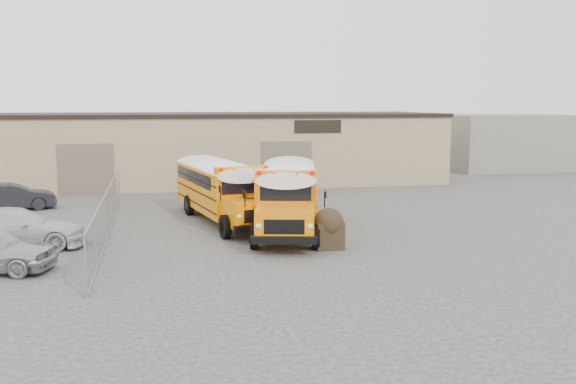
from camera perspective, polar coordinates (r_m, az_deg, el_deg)
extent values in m
plane|color=#383533|center=(24.92, -2.16, -4.54)|extent=(120.00, 120.00, 0.00)
cube|color=#99815E|center=(44.28, -6.54, 3.85)|extent=(30.00, 10.00, 4.50)
cube|color=black|center=(44.18, -6.59, 6.82)|extent=(30.20, 10.20, 0.25)
cube|color=black|center=(40.27, 2.67, 5.84)|extent=(3.00, 0.08, 0.80)
cube|color=brown|center=(39.36, -17.51, 1.92)|extent=(3.20, 0.08, 3.00)
cube|color=brown|center=(39.98, -0.13, 2.38)|extent=(3.20, 0.08, 3.00)
cylinder|color=gray|center=(18.64, -17.54, -6.36)|extent=(0.07, 0.07, 1.80)
cylinder|color=gray|center=(21.55, -16.76, -4.41)|extent=(0.07, 0.07, 1.80)
cylinder|color=gray|center=(24.48, -16.18, -2.93)|extent=(0.07, 0.07, 1.80)
cylinder|color=gray|center=(27.42, -15.72, -1.76)|extent=(0.07, 0.07, 1.80)
cylinder|color=gray|center=(30.38, -15.35, -0.82)|extent=(0.07, 0.07, 1.80)
cylinder|color=gray|center=(33.35, -15.04, -0.05)|extent=(0.07, 0.07, 1.80)
cylinder|color=gray|center=(36.32, -14.79, 0.60)|extent=(0.07, 0.07, 1.80)
cylinder|color=gray|center=(27.29, -15.79, 0.06)|extent=(0.05, 18.00, 0.05)
cylinder|color=gray|center=(27.58, -15.65, -3.50)|extent=(0.05, 18.00, 0.05)
cube|color=gray|center=(27.42, -15.72, -1.76)|extent=(0.02, 18.00, 1.70)
cube|color=gray|center=(55.68, 18.52, 4.27)|extent=(10.00, 8.00, 4.40)
cube|color=#FF8500|center=(35.43, -8.72, 1.48)|extent=(3.64, 7.42, 1.92)
cube|color=#FF8500|center=(31.09, -6.65, -0.16)|extent=(2.41, 2.41, 1.08)
cube|color=black|center=(31.97, -7.20, 1.78)|extent=(1.89, 0.42, 0.70)
cube|color=white|center=(35.33, -8.76, 3.25)|extent=(3.65, 7.50, 0.37)
cube|color=#FF8500|center=(32.12, -7.32, 2.87)|extent=(2.34, 0.89, 0.34)
sphere|color=#E50705|center=(31.66, -8.94, 2.96)|extent=(0.19, 0.19, 0.19)
sphere|color=#E50705|center=(32.18, -5.54, 3.10)|extent=(0.19, 0.19, 0.19)
sphere|color=orange|center=(31.79, -7.99, 3.00)|extent=(0.19, 0.19, 0.19)
sphere|color=orange|center=(32.03, -6.46, 3.07)|extent=(0.19, 0.19, 0.19)
cube|color=black|center=(30.11, -6.06, -1.24)|extent=(2.29, 0.63, 0.26)
cube|color=black|center=(39.02, -9.98, 0.79)|extent=(2.29, 0.62, 0.26)
cube|color=black|center=(35.44, -8.72, 1.37)|extent=(3.65, 7.29, 0.06)
cube|color=black|center=(35.65, -8.85, 2.38)|extent=(3.45, 6.33, 0.58)
cylinder|color=black|center=(30.98, -8.67, -1.23)|extent=(0.44, 1.00, 0.97)
cylinder|color=black|center=(31.59, -4.75, -0.99)|extent=(0.44, 1.00, 0.97)
cylinder|color=black|center=(36.68, -10.92, 0.14)|extent=(0.44, 1.00, 0.97)
cylinder|color=black|center=(37.19, -7.56, 0.32)|extent=(0.44, 1.00, 0.97)
cube|color=orange|center=(33.74, 0.19, 1.31)|extent=(3.97, 7.62, 1.96)
cube|color=orange|center=(29.16, 0.02, -0.60)|extent=(2.53, 2.53, 1.10)
cube|color=black|center=(30.09, 0.07, 1.55)|extent=(1.92, 0.50, 0.72)
cube|color=white|center=(33.63, 0.19, 3.21)|extent=(3.99, 7.70, 0.38)
cube|color=orange|center=(30.25, 0.07, 2.73)|extent=(2.39, 1.00, 0.34)
sphere|color=#E50705|center=(30.06, -1.85, 2.91)|extent=(0.19, 0.19, 0.19)
sphere|color=#E50705|center=(30.01, 1.99, 2.90)|extent=(0.19, 0.19, 0.19)
sphere|color=orange|center=(30.03, -0.80, 2.91)|extent=(0.19, 0.19, 0.19)
sphere|color=orange|center=(30.01, 0.93, 2.91)|extent=(0.19, 0.19, 0.19)
cube|color=black|center=(28.11, -0.03, -1.82)|extent=(2.33, 0.73, 0.27)
cube|color=black|center=(37.51, 0.29, 0.65)|extent=(2.33, 0.72, 0.27)
cube|color=black|center=(33.75, 0.19, 1.18)|extent=(3.98, 7.49, 0.06)
cube|color=black|center=(33.97, 0.20, 2.28)|extent=(3.74, 6.51, 0.59)
cylinder|color=black|center=(29.39, -2.19, -1.62)|extent=(0.49, 1.03, 0.99)
cylinder|color=black|center=(29.35, 2.25, -1.64)|extent=(0.49, 1.03, 0.99)
cylinder|color=black|center=(35.35, -1.61, 0.00)|extent=(0.49, 1.03, 0.99)
cylinder|color=black|center=(35.31, 2.08, -0.01)|extent=(0.49, 1.03, 0.99)
cylinder|color=#BF0505|center=(31.33, -2.87, 1.00)|extent=(0.15, 0.53, 0.54)
cube|color=black|center=(23.91, 3.63, -3.83)|extent=(1.03, 0.93, 1.02)
sphere|color=black|center=(23.82, 3.64, -2.75)|extent=(1.12, 1.12, 1.12)
imported|color=silver|center=(25.93, -23.15, -2.99)|extent=(5.28, 2.36, 1.50)
imported|color=black|center=(35.14, -23.28, -0.40)|extent=(4.32, 2.26, 1.35)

